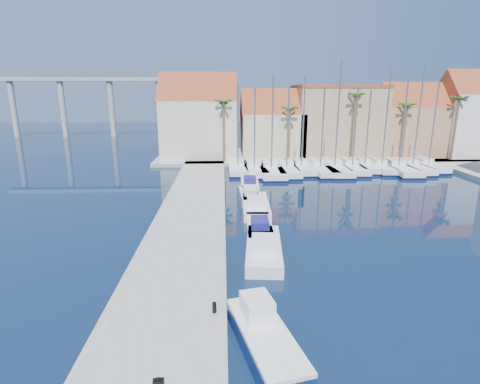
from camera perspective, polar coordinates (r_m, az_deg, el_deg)
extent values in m
plane|color=#081B31|center=(19.59, 16.94, -19.17)|extent=(260.00, 260.00, 0.00)
cube|color=gray|center=(30.71, -7.89, -5.29)|extent=(6.00, 77.00, 0.50)
cube|color=gray|center=(66.06, 11.63, 5.42)|extent=(54.00, 16.00, 0.50)
cube|color=black|center=(9.20, -12.31, -26.55)|extent=(0.25, 0.14, 0.17)
cylinder|color=black|center=(18.87, -3.93, -17.16)|extent=(0.21, 0.21, 0.53)
cube|color=navy|center=(17.22, 3.86, -22.05)|extent=(3.19, 6.01, 0.86)
cube|color=white|center=(16.91, 3.90, -20.62)|extent=(3.19, 6.01, 0.19)
cube|color=white|center=(17.51, 2.60, -17.15)|extent=(1.56, 1.77, 1.05)
cube|color=white|center=(26.00, 3.63, -8.65)|extent=(2.99, 7.45, 0.80)
cube|color=white|center=(25.05, 3.68, -7.84)|extent=(1.86, 2.69, 0.60)
cube|color=white|center=(29.70, 2.96, -5.57)|extent=(2.16, 6.09, 0.80)
cube|color=navy|center=(28.90, 3.05, -4.68)|extent=(1.43, 2.16, 0.60)
cube|color=white|center=(35.49, 2.42, -2.11)|extent=(2.69, 7.57, 0.80)
cube|color=white|center=(34.58, 2.49, -1.36)|extent=(1.78, 2.68, 0.60)
cube|color=white|center=(38.83, 1.41, -0.61)|extent=(2.02, 5.81, 0.80)
cube|color=white|center=(38.09, 1.50, 0.18)|extent=(1.35, 2.05, 0.60)
cube|color=white|center=(43.86, 1.47, 1.21)|extent=(2.23, 6.32, 0.80)
cube|color=navy|center=(43.10, 1.50, 1.92)|extent=(1.48, 2.24, 0.60)
cube|color=white|center=(52.69, -0.36, 3.64)|extent=(2.55, 9.60, 1.00)
cube|color=#0B103A|center=(52.75, -0.36, 3.30)|extent=(2.61, 9.66, 0.28)
cube|color=white|center=(53.48, -0.41, 4.69)|extent=(1.76, 2.89, 0.60)
cylinder|color=slate|center=(51.37, -0.35, 10.16)|extent=(0.20, 0.20, 11.08)
cube|color=white|center=(52.15, 2.11, 3.52)|extent=(3.39, 10.55, 1.00)
cube|color=#0B103A|center=(52.22, 2.10, 3.17)|extent=(3.45, 10.61, 0.28)
cube|color=white|center=(53.01, 1.95, 4.59)|extent=(2.09, 3.24, 0.60)
cylinder|color=slate|center=(50.83, 2.26, 9.70)|extent=(0.20, 0.20, 10.38)
cube|color=white|center=(51.71, 4.72, 3.38)|extent=(3.34, 11.94, 1.00)
cube|color=#0B103A|center=(51.77, 4.72, 3.03)|extent=(3.40, 12.00, 0.28)
cube|color=white|center=(52.71, 4.61, 4.49)|extent=(2.24, 3.61, 0.60)
cylinder|color=slate|center=(50.23, 4.96, 10.55)|extent=(0.20, 0.20, 12.04)
cube|color=white|center=(52.43, 7.02, 3.48)|extent=(3.12, 10.93, 1.00)
cube|color=#0B103A|center=(52.50, 7.01, 3.14)|extent=(3.18, 10.99, 0.28)
cube|color=white|center=(53.34, 6.89, 4.55)|extent=(2.07, 3.31, 0.60)
cylinder|color=slate|center=(51.09, 7.31, 9.61)|extent=(0.20, 0.20, 10.36)
cube|color=white|center=(53.46, 9.22, 3.62)|extent=(2.69, 9.27, 1.00)
cube|color=#0B103A|center=(53.53, 9.21, 3.28)|extent=(2.75, 9.33, 0.28)
cube|color=white|center=(54.20, 9.03, 4.64)|extent=(1.76, 2.81, 0.60)
cylinder|color=slate|center=(52.16, 9.64, 10.50)|extent=(0.20, 0.20, 11.94)
cube|color=white|center=(53.69, 11.97, 3.53)|extent=(3.25, 11.00, 1.00)
cube|color=#0B103A|center=(53.75, 11.95, 3.20)|extent=(3.32, 11.06, 0.28)
cube|color=white|center=(54.57, 11.69, 4.58)|extent=(2.11, 3.34, 0.60)
cylinder|color=slate|center=(52.37, 12.47, 9.53)|extent=(0.20, 0.20, 10.39)
cube|color=white|center=(54.37, 14.06, 3.55)|extent=(3.55, 11.72, 1.00)
cube|color=#0B103A|center=(54.43, 14.04, 3.22)|extent=(3.61, 11.78, 0.28)
cube|color=white|center=(55.33, 13.83, 4.60)|extent=(2.27, 3.57, 0.60)
cylinder|color=slate|center=(52.90, 14.73, 11.38)|extent=(0.20, 0.20, 13.95)
cube|color=white|center=(55.50, 16.58, 3.60)|extent=(3.23, 10.27, 1.00)
cube|color=#0B103A|center=(55.56, 16.56, 3.28)|extent=(3.30, 10.34, 0.28)
cube|color=white|center=(56.32, 16.37, 4.60)|extent=(2.02, 3.14, 0.60)
cylinder|color=slate|center=(54.24, 17.17, 9.43)|extent=(0.20, 0.20, 10.45)
cube|color=white|center=(56.48, 18.32, 3.65)|extent=(2.64, 8.42, 1.00)
cube|color=#0B103A|center=(56.54, 18.29, 3.33)|extent=(2.71, 8.48, 0.28)
cube|color=white|center=(57.12, 18.14, 4.60)|extent=(1.66, 2.58, 0.60)
cylinder|color=slate|center=(55.34, 18.92, 9.25)|extent=(0.20, 0.20, 10.19)
cube|color=white|center=(56.75, 20.63, 3.50)|extent=(2.85, 8.62, 1.00)
cube|color=#0B103A|center=(56.80, 20.60, 3.18)|extent=(2.91, 8.69, 0.28)
cube|color=white|center=(57.40, 20.44, 4.45)|extent=(1.73, 2.65, 0.60)
cylinder|color=slate|center=(55.51, 21.43, 10.42)|extent=(0.20, 0.20, 12.83)
cube|color=white|center=(57.32, 22.81, 3.39)|extent=(3.53, 11.44, 1.00)
cube|color=#0B103A|center=(57.38, 22.78, 3.08)|extent=(3.59, 11.50, 0.28)
cube|color=white|center=(58.21, 22.48, 4.39)|extent=(2.23, 3.49, 0.60)
cylinder|color=slate|center=(56.01, 23.67, 9.60)|extent=(0.20, 0.20, 11.61)
cube|color=white|center=(58.39, 24.58, 3.40)|extent=(2.80, 9.45, 1.00)
cube|color=#0B103A|center=(58.45, 24.55, 3.09)|extent=(2.87, 9.52, 0.28)
cube|color=white|center=(59.06, 24.23, 4.35)|extent=(1.81, 2.87, 0.60)
cylinder|color=slate|center=(57.17, 25.57, 10.23)|extent=(0.20, 0.20, 13.09)
cube|color=white|center=(60.62, 26.54, 3.56)|extent=(2.43, 8.86, 1.00)
cube|color=#0B103A|center=(60.68, 26.51, 3.26)|extent=(2.49, 8.92, 0.28)
cube|color=white|center=(61.24, 26.23, 4.46)|extent=(1.65, 2.67, 0.60)
cylinder|color=slate|center=(59.50, 27.45, 9.37)|extent=(0.20, 0.20, 11.50)
cube|color=beige|center=(62.59, -6.21, 9.51)|extent=(12.00, 9.00, 9.00)
cube|color=brown|center=(62.34, -6.33, 13.63)|extent=(12.30, 9.00, 9.00)
cube|color=#C4B38A|center=(63.09, 4.88, 8.67)|extent=(10.00, 8.00, 7.00)
cube|color=brown|center=(62.81, 4.95, 11.85)|extent=(10.30, 8.00, 8.00)
cube|color=#99855E|center=(66.19, 14.45, 10.29)|extent=(14.00, 10.00, 11.00)
cube|color=brown|center=(66.02, 14.78, 15.26)|extent=(14.20, 10.20, 0.50)
cube|color=#B17459|center=(69.81, 24.18, 8.45)|extent=(10.00, 8.00, 8.00)
cube|color=brown|center=(69.57, 24.53, 11.71)|extent=(10.30, 8.00, 8.00)
cube|color=silver|center=(73.34, 30.98, 8.68)|extent=(8.00, 8.00, 10.00)
cube|color=brown|center=(73.15, 31.51, 12.55)|extent=(8.30, 8.00, 8.00)
cylinder|color=brown|center=(57.49, -2.49, 9.11)|extent=(0.36, 0.36, 9.00)
sphere|color=#275819|center=(57.22, -2.54, 13.45)|extent=(2.60, 2.60, 2.60)
cylinder|color=brown|center=(58.42, 7.49, 8.60)|extent=(0.36, 0.36, 8.00)
sphere|color=#275819|center=(58.13, 7.62, 12.37)|extent=(2.60, 2.60, 2.60)
cylinder|color=brown|center=(60.85, 16.96, 9.28)|extent=(0.36, 0.36, 10.00)
sphere|color=#275819|center=(60.62, 17.31, 13.84)|extent=(2.60, 2.60, 2.60)
cylinder|color=brown|center=(64.00, 23.75, 8.25)|extent=(0.36, 0.36, 8.50)
sphere|color=#275819|center=(63.75, 24.14, 11.90)|extent=(2.60, 2.60, 2.60)
cylinder|color=brown|center=(67.85, 29.93, 8.27)|extent=(0.36, 0.36, 9.50)
sphere|color=#275819|center=(67.63, 30.44, 12.12)|extent=(2.60, 2.60, 2.60)
cube|color=#9E9E99|center=(102.36, -21.55, 15.70)|extent=(48.00, 2.20, 0.90)
cylinder|color=#9E9E99|center=(110.27, -31.25, 10.82)|extent=(1.40, 1.40, 14.00)
cylinder|color=#9E9E99|center=(105.15, -25.39, 11.43)|extent=(1.40, 1.40, 14.00)
cylinder|color=#9E9E99|center=(101.21, -18.98, 11.96)|extent=(1.40, 1.40, 14.00)
cylinder|color=#9E9E99|center=(98.57, -12.12, 12.37)|extent=(1.40, 1.40, 14.00)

